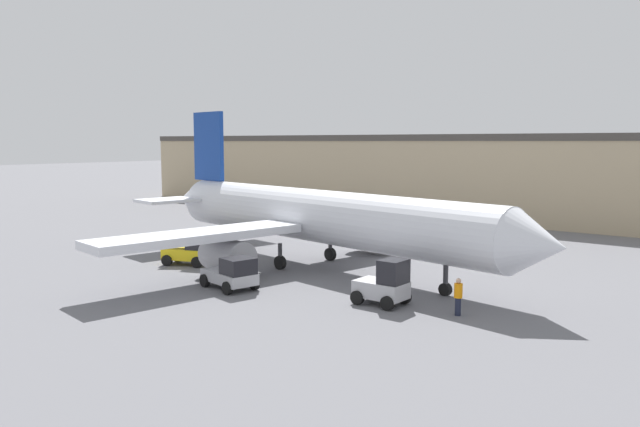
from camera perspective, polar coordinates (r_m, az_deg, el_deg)
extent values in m
plane|color=slate|center=(41.74, 0.00, -4.99)|extent=(400.00, 400.00, 0.00)
cube|color=tan|center=(71.02, 13.79, 3.06)|extent=(96.94, 10.01, 8.44)
cube|color=#47423D|center=(70.89, 13.89, 6.75)|extent=(96.94, 10.21, 0.70)
cylinder|color=silver|center=(41.18, 0.00, -0.24)|extent=(28.49, 8.02, 3.49)
cone|color=silver|center=(31.58, 19.38, -2.72)|extent=(3.31, 3.83, 3.42)
cone|color=silver|center=(54.09, -11.54, 1.27)|extent=(4.33, 3.89, 3.32)
cube|color=silver|center=(48.19, 6.26, -0.01)|extent=(5.23, 13.64, 0.50)
cube|color=silver|center=(37.39, -11.05, -2.01)|extent=(5.23, 13.64, 0.50)
cylinder|color=#939399|center=(46.92, 4.63, -1.95)|extent=(3.71, 2.61, 2.09)
cylinder|color=#939399|center=(38.68, -8.47, -3.84)|extent=(3.71, 2.61, 2.09)
cube|color=navy|center=(51.63, -10.16, 6.06)|extent=(3.87, 0.98, 5.52)
cube|color=silver|center=(53.97, -6.61, 1.72)|extent=(3.78, 4.64, 0.24)
cube|color=silver|center=(49.90, -13.79, 1.17)|extent=(3.78, 4.64, 0.24)
cylinder|color=#38383D|center=(34.87, 11.41, -5.99)|extent=(0.28, 0.28, 1.73)
cylinder|color=black|center=(34.98, 11.39, -6.81)|extent=(0.75, 0.46, 0.70)
cylinder|color=#38383D|center=(41.18, -3.67, -3.93)|extent=(0.28, 0.28, 1.73)
cylinder|color=black|center=(41.26, -3.67, -4.50)|extent=(0.94, 0.49, 0.90)
cylinder|color=#38383D|center=(44.11, 0.94, -3.21)|extent=(0.28, 0.28, 1.73)
cylinder|color=black|center=(44.18, 0.94, -3.74)|extent=(0.94, 0.49, 0.90)
cylinder|color=#1E2338|center=(31.21, 12.50, -8.31)|extent=(0.29, 0.29, 0.88)
cylinder|color=orange|center=(31.02, 12.53, -6.89)|extent=(0.41, 0.41, 0.70)
sphere|color=tan|center=(30.91, 12.56, -6.03)|extent=(0.26, 0.26, 0.26)
cube|color=#B2B2B7|center=(36.27, -8.31, -5.72)|extent=(3.83, 2.46, 0.64)
cube|color=black|center=(35.29, -7.48, -4.78)|extent=(1.85, 1.88, 0.91)
cylinder|color=black|center=(34.86, -8.47, -6.77)|extent=(0.78, 0.42, 0.74)
cylinder|color=black|center=(35.79, -6.03, -6.38)|extent=(0.78, 0.42, 0.74)
cylinder|color=black|center=(36.94, -10.49, -6.04)|extent=(0.78, 0.42, 0.74)
cylinder|color=black|center=(37.82, -8.14, -5.70)|extent=(0.78, 0.42, 0.74)
cube|color=yellow|center=(43.60, -12.06, -3.63)|extent=(3.53, 2.56, 0.75)
cube|color=black|center=(43.02, -11.03, -2.52)|extent=(1.81, 1.76, 1.07)
cube|color=#333333|center=(43.71, -12.75, -2.33)|extent=(2.24, 1.70, 0.77)
cylinder|color=black|center=(42.50, -11.19, -4.39)|extent=(0.80, 0.54, 0.75)
cylinder|color=black|center=(43.78, -10.28, -4.05)|extent=(0.80, 0.54, 0.75)
cylinder|color=black|center=(43.58, -13.81, -4.18)|extent=(0.80, 0.54, 0.75)
cylinder|color=black|center=(44.84, -12.85, -3.86)|extent=(0.80, 0.54, 0.75)
cube|color=#B2B2B7|center=(32.59, 5.59, -6.91)|extent=(2.63, 1.62, 0.85)
cube|color=black|center=(31.98, 6.72, -5.28)|extent=(1.16, 1.46, 1.22)
cylinder|color=black|center=(31.55, 6.19, -8.17)|extent=(0.73, 0.28, 0.73)
cylinder|color=black|center=(32.89, 7.71, -7.58)|extent=(0.73, 0.28, 0.73)
cylinder|color=black|center=(32.54, 3.43, -7.68)|extent=(0.73, 0.28, 0.73)
cylinder|color=black|center=(33.84, 5.02, -7.14)|extent=(0.73, 0.28, 0.73)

